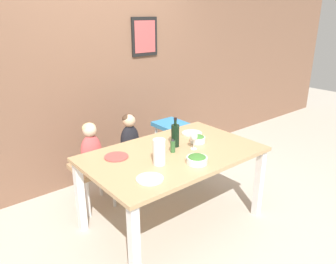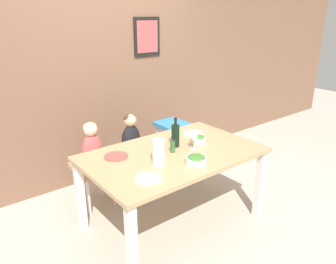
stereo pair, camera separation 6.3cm
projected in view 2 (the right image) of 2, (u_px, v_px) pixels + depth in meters
ground_plane at (173, 221)px, 3.31m from camera, size 14.00×14.00×0.00m
wall_back at (101, 70)px, 3.85m from camera, size 10.00×0.09×2.70m
dining_table at (173, 161)px, 3.08m from camera, size 1.63×1.02×0.76m
chair_far_left at (94, 171)px, 3.46m from camera, size 0.40×0.42×0.48m
chair_far_center at (132, 159)px, 3.74m from camera, size 0.40×0.42×0.48m
chair_right_highchair at (172, 135)px, 4.02m from camera, size 0.34×0.36×0.73m
person_child_left at (92, 143)px, 3.36m from camera, size 0.22×0.15×0.47m
person_child_center at (131, 134)px, 3.63m from camera, size 0.22×0.15×0.47m
wine_bottle at (175, 135)px, 3.15m from camera, size 0.08×0.08×0.29m
paper_towel_roll at (158, 152)px, 2.77m from camera, size 0.11×0.11×0.23m
wine_glass_near at (194, 137)px, 3.08m from camera, size 0.07×0.07×0.18m
salad_bowl_large at (196, 159)px, 2.81m from camera, size 0.18×0.18×0.08m
salad_bowl_small at (198, 139)px, 3.26m from camera, size 0.15×0.15×0.08m
dinner_plate_front_left at (148, 179)px, 2.55m from camera, size 0.22×0.22×0.01m
dinner_plate_back_left at (116, 156)px, 2.95m from camera, size 0.22×0.22×0.01m
dinner_plate_back_right at (193, 133)px, 3.51m from camera, size 0.22×0.22×0.01m
condiment_bottle_hot_sauce at (173, 146)px, 3.03m from camera, size 0.04×0.04×0.14m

